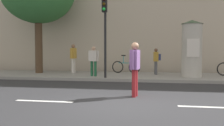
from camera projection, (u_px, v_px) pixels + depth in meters
name	position (u px, v px, depth m)	size (l,w,h in m)	color
ground_plane	(123.00, 104.00, 7.26)	(80.00, 80.00, 0.00)	#2B2B2D
sidewalk_curb	(139.00, 76.00, 14.14)	(36.00, 4.00, 0.15)	gray
lane_markings	(123.00, 104.00, 7.26)	(25.80, 0.16, 0.01)	silver
traffic_light	(105.00, 23.00, 12.54)	(0.24, 0.45, 3.99)	black
poster_column	(192.00, 48.00, 13.11)	(1.12, 1.12, 2.92)	#B2ADA3
pedestrian_with_bag	(135.00, 64.00, 8.38)	(0.31, 0.66, 1.79)	maroon
pedestrian_with_backpack	(156.00, 59.00, 14.43)	(0.42, 0.59, 1.48)	#4C4C51
pedestrian_tallest	(94.00, 59.00, 13.54)	(0.59, 0.33, 1.58)	#1E5938
pedestrian_near_pole	(73.00, 56.00, 15.40)	(0.28, 0.65, 1.74)	silver
bicycle_leaning	(126.00, 67.00, 15.35)	(1.75, 0.38, 1.09)	black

